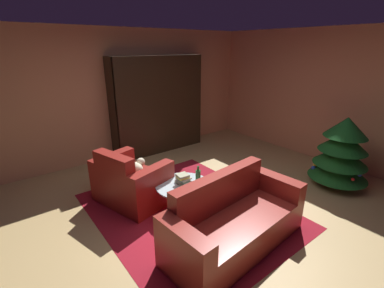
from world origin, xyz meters
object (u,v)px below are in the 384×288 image
(bottle_on_table, at_px, (198,176))
(coffee_table, at_px, (183,187))
(bookshelf_unit, at_px, (163,106))
(book_stack_on_table, at_px, (183,179))
(armchair_red, at_px, (131,183))
(decorated_tree, at_px, (342,152))
(couch_red, at_px, (234,222))

(bottle_on_table, bearing_deg, coffee_table, -110.03)
(bookshelf_unit, xyz_separation_m, book_stack_on_table, (2.25, -1.10, -0.54))
(armchair_red, distance_m, decorated_tree, 3.47)
(bottle_on_table, bearing_deg, decorated_tree, 68.38)
(bookshelf_unit, distance_m, couch_red, 3.47)
(bookshelf_unit, xyz_separation_m, coffee_table, (2.28, -1.11, -0.64))
(couch_red, distance_m, bottle_on_table, 0.91)
(book_stack_on_table, bearing_deg, decorated_tree, 67.95)
(bookshelf_unit, relative_size, bottle_on_table, 8.11)
(armchair_red, xyz_separation_m, coffee_table, (0.68, 0.49, 0.06))
(armchair_red, height_order, couch_red, armchair_red)
(armchair_red, bearing_deg, bottle_on_table, 42.75)
(book_stack_on_table, bearing_deg, bookshelf_unit, 153.96)
(bookshelf_unit, xyz_separation_m, couch_red, (3.22, -1.06, -0.73))
(bottle_on_table, bearing_deg, bookshelf_unit, 158.91)
(bottle_on_table, bearing_deg, book_stack_on_table, -117.00)
(coffee_table, relative_size, bottle_on_table, 3.08)
(bookshelf_unit, distance_m, bottle_on_table, 2.57)
(bottle_on_table, bearing_deg, couch_red, -10.03)
(coffee_table, xyz_separation_m, bottle_on_table, (0.07, 0.21, 0.13))
(couch_red, distance_m, book_stack_on_table, 0.99)
(bookshelf_unit, bearing_deg, armchair_red, -45.21)
(bookshelf_unit, relative_size, book_stack_on_table, 9.25)
(book_stack_on_table, bearing_deg, armchair_red, -142.45)
(armchair_red, xyz_separation_m, book_stack_on_table, (0.66, 0.51, 0.17))
(couch_red, relative_size, bottle_on_table, 7.29)
(armchair_red, relative_size, bottle_on_table, 4.71)
(armchair_red, relative_size, book_stack_on_table, 5.38)
(couch_red, bearing_deg, armchair_red, -161.44)
(armchair_red, distance_m, bottle_on_table, 1.05)
(couch_red, height_order, decorated_tree, decorated_tree)
(bookshelf_unit, distance_m, armchair_red, 2.37)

